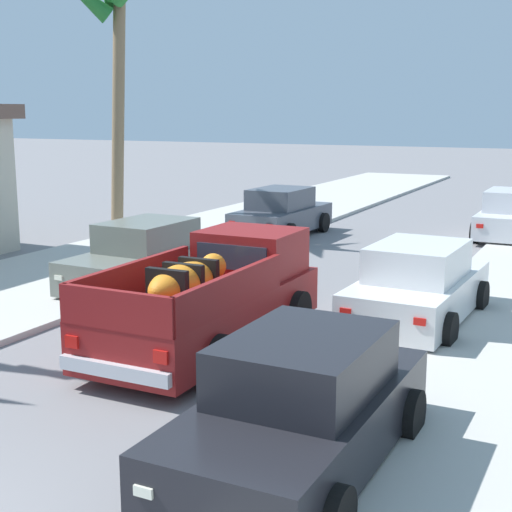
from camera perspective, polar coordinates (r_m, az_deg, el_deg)
name	(u,v)px	position (r m, az deg, el deg)	size (l,w,h in m)	color
sidewalk_left	(109,263)	(19.63, -11.31, -0.50)	(5.17, 60.00, 0.12)	beige
curb_left	(147,267)	(18.94, -8.46, -0.85)	(0.16, 60.00, 0.10)	silver
curb_right	(501,306)	(15.81, 18.41, -3.71)	(0.16, 60.00, 0.10)	silver
pickup_truck	(213,299)	(12.54, -3.32, -3.35)	(2.22, 5.21, 1.80)	maroon
car_left_near	(512,216)	(24.47, 19.20, 2.93)	(2.03, 4.26, 1.54)	silver
car_left_mid	(146,257)	(16.75, -8.52, -0.11)	(2.13, 4.30, 1.54)	slate
car_right_mid	(281,214)	(23.69, 1.98, 3.29)	(2.13, 4.31, 1.54)	#474C56
car_left_far	(418,286)	(14.18, 12.42, -2.30)	(2.14, 4.31, 1.54)	silver
car_right_far	(302,408)	(8.34, 3.55, -11.69)	(2.05, 4.27, 1.54)	black
palm_tree_left_mid	(112,20)	(23.59, -11.06, 17.49)	(3.54, 3.24, 8.23)	#846B4C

